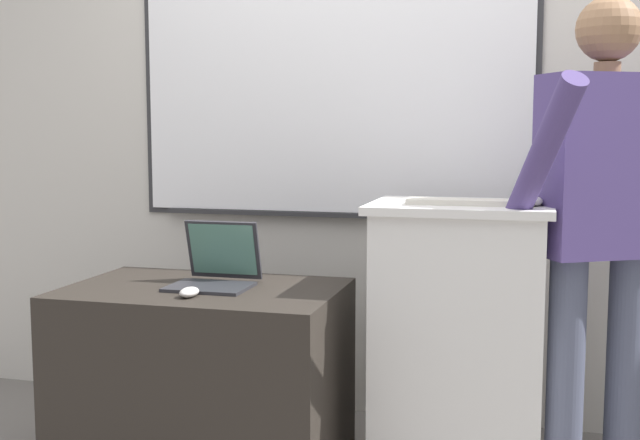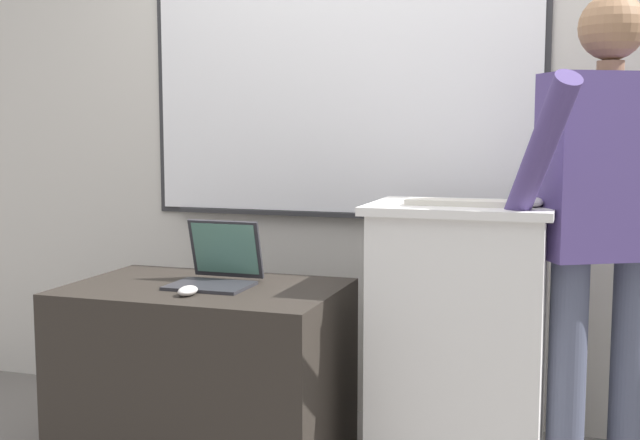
% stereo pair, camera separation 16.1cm
% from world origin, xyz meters
% --- Properties ---
extents(back_wall, '(6.40, 0.17, 2.73)m').
position_xyz_m(back_wall, '(-0.01, 1.14, 1.37)').
color(back_wall, beige).
rests_on(back_wall, ground_plane).
extents(lectern_podium, '(0.65, 0.50, 1.02)m').
position_xyz_m(lectern_podium, '(0.38, 0.52, 0.51)').
color(lectern_podium, silver).
rests_on(lectern_podium, ground_plane).
extents(side_desk, '(1.01, 0.66, 0.70)m').
position_xyz_m(side_desk, '(-0.54, 0.30, 0.35)').
color(side_desk, '#28231E').
rests_on(side_desk, ground_plane).
extents(person_presenter, '(0.61, 0.71, 1.73)m').
position_xyz_m(person_presenter, '(0.86, 0.54, 1.01)').
color(person_presenter, '#474C60').
rests_on(person_presenter, ground_plane).
extents(laptop, '(0.29, 0.29, 0.24)m').
position_xyz_m(laptop, '(-0.51, 0.36, 0.77)').
color(laptop, '#28282D').
rests_on(laptop, side_desk).
extents(wireless_keyboard, '(0.41, 0.12, 0.02)m').
position_xyz_m(wireless_keyboard, '(0.40, 0.45, 1.03)').
color(wireless_keyboard, beige).
rests_on(wireless_keyboard, lectern_podium).
extents(computer_mouse_by_laptop, '(0.06, 0.10, 0.03)m').
position_xyz_m(computer_mouse_by_laptop, '(-0.52, 0.13, 0.72)').
color(computer_mouse_by_laptop, silver).
rests_on(computer_mouse_by_laptop, side_desk).
extents(computer_mouse_by_keyboard, '(0.06, 0.10, 0.03)m').
position_xyz_m(computer_mouse_by_keyboard, '(0.63, 0.47, 1.03)').
color(computer_mouse_by_keyboard, silver).
rests_on(computer_mouse_by_keyboard, lectern_podium).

